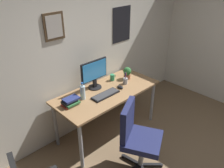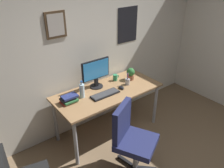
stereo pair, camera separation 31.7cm
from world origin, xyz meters
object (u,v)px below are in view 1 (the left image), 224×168
object	(u,v)px
monitor	(94,73)
book_stack_left	(70,102)
coffee_mug_near	(112,77)
office_chair	(136,135)
computer_mouse	(120,87)
keyboard	(106,95)
potted_plant	(127,73)
water_bottle	(83,92)
pen_cup	(125,81)

from	to	relation	value
monitor	book_stack_left	size ratio (longest dim) A/B	1.98
coffee_mug_near	office_chair	bearing A→B (deg)	-118.30
computer_mouse	book_stack_left	xyz separation A→B (m)	(-0.80, 0.14, 0.03)
keyboard	book_stack_left	xyz separation A→B (m)	(-0.50, 0.15, 0.04)
office_chair	potted_plant	size ratio (longest dim) A/B	4.87
coffee_mug_near	potted_plant	distance (m)	0.25
potted_plant	computer_mouse	bearing A→B (deg)	-154.67
office_chair	computer_mouse	world-z (taller)	office_chair
water_bottle	potted_plant	size ratio (longest dim) A/B	1.29
potted_plant	water_bottle	bearing A→B (deg)	-179.97
computer_mouse	potted_plant	xyz separation A→B (m)	(0.31, 0.15, 0.09)
office_chair	potted_plant	xyz separation A→B (m)	(0.73, 0.84, 0.33)
keyboard	potted_plant	world-z (taller)	potted_plant
coffee_mug_near	potted_plant	bearing A→B (deg)	-29.59
book_stack_left	potted_plant	bearing A→B (deg)	0.17
computer_mouse	potted_plant	size ratio (longest dim) A/B	0.56
office_chair	monitor	xyz separation A→B (m)	(0.16, 0.97, 0.46)
computer_mouse	pen_cup	bearing A→B (deg)	15.07
potted_plant	office_chair	bearing A→B (deg)	-131.08
office_chair	pen_cup	xyz separation A→B (m)	(0.57, 0.73, 0.28)
monitor	book_stack_left	bearing A→B (deg)	-165.72
potted_plant	book_stack_left	size ratio (longest dim) A/B	0.84
keyboard	book_stack_left	bearing A→B (deg)	163.58
water_bottle	pen_cup	world-z (taller)	water_bottle
coffee_mug_near	book_stack_left	xyz separation A→B (m)	(-0.89, -0.12, -0.00)
keyboard	water_bottle	size ratio (longest dim) A/B	1.70
office_chair	monitor	size ratio (longest dim) A/B	2.07
book_stack_left	monitor	bearing A→B (deg)	14.28
office_chair	water_bottle	bearing A→B (deg)	101.31
monitor	pen_cup	distance (m)	0.51
monitor	coffee_mug_near	xyz separation A→B (m)	(0.36, -0.01, -0.19)
monitor	book_stack_left	world-z (taller)	monitor
water_bottle	potted_plant	distance (m)	0.90
office_chair	pen_cup	distance (m)	0.97
computer_mouse	pen_cup	world-z (taller)	pen_cup
water_bottle	coffee_mug_near	xyz separation A→B (m)	(0.68, 0.12, -0.06)
keyboard	coffee_mug_near	size ratio (longest dim) A/B	3.97
coffee_mug_near	book_stack_left	distance (m)	0.90
computer_mouse	book_stack_left	bearing A→B (deg)	169.75
coffee_mug_near	pen_cup	distance (m)	0.23
keyboard	potted_plant	xyz separation A→B (m)	(0.61, 0.15, 0.09)
computer_mouse	coffee_mug_near	distance (m)	0.29
book_stack_left	office_chair	bearing A→B (deg)	-65.64
pen_cup	computer_mouse	bearing A→B (deg)	-164.93
monitor	coffee_mug_near	distance (m)	0.41
water_bottle	computer_mouse	bearing A→B (deg)	-14.07
pen_cup	book_stack_left	world-z (taller)	pen_cup
monitor	potted_plant	bearing A→B (deg)	-13.07
monitor	book_stack_left	xyz separation A→B (m)	(-0.53, -0.14, -0.19)
office_chair	pen_cup	size ratio (longest dim) A/B	4.75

